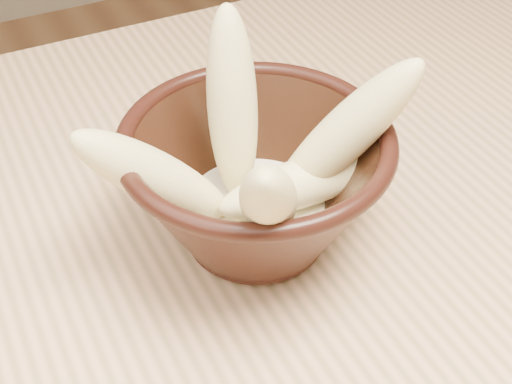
% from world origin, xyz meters
% --- Properties ---
extents(bowl, '(0.19, 0.19, 0.10)m').
position_xyz_m(bowl, '(0.14, 0.03, 0.81)').
color(bowl, black).
rests_on(bowl, table).
extents(milk_puddle, '(0.11, 0.11, 0.01)m').
position_xyz_m(milk_puddle, '(0.14, 0.03, 0.78)').
color(milk_puddle, beige).
rests_on(milk_puddle, bowl).
extents(banana_upright, '(0.05, 0.08, 0.14)m').
position_xyz_m(banana_upright, '(0.14, 0.06, 0.86)').
color(banana_upright, '#F5E891').
rests_on(banana_upright, bowl).
extents(banana_left, '(0.12, 0.06, 0.11)m').
position_xyz_m(banana_left, '(0.07, 0.04, 0.83)').
color(banana_left, '#F5E891').
rests_on(banana_left, bowl).
extents(banana_right, '(0.12, 0.09, 0.14)m').
position_xyz_m(banana_right, '(0.20, 0.01, 0.85)').
color(banana_right, '#F5E891').
rests_on(banana_right, bowl).
extents(banana_across, '(0.14, 0.04, 0.04)m').
position_xyz_m(banana_across, '(0.18, 0.01, 0.81)').
color(banana_across, '#F5E891').
rests_on(banana_across, bowl).
extents(banana_front, '(0.09, 0.13, 0.14)m').
position_xyz_m(banana_front, '(0.12, -0.03, 0.85)').
color(banana_front, '#F5E891').
rests_on(banana_front, bowl).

